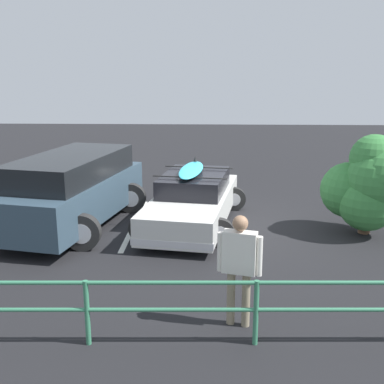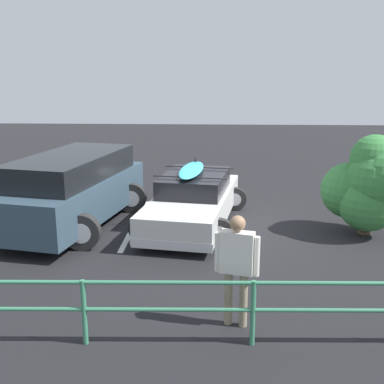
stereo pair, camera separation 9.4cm
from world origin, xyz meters
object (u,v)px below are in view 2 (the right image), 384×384
Objects in this scene: suv_car at (73,189)px; bush_near_left at (374,183)px; sedan_car at (193,200)px; person_bystander at (237,261)px.

suv_car is 2.21× the size of bush_near_left.
sedan_car is at bearing -9.37° from bush_near_left.
person_bystander is at bearing 129.11° from suv_car.
sedan_car is 2.82× the size of person_bystander.
person_bystander is (-0.81, 4.73, 0.41)m from sedan_car.
person_bystander is at bearing 99.77° from sedan_car.
bush_near_left reaches higher than sedan_car.
bush_near_left is at bearing 176.74° from suv_car.
suv_car is 6.82m from bush_near_left.
bush_near_left is (-3.17, -4.08, 0.21)m from person_bystander.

